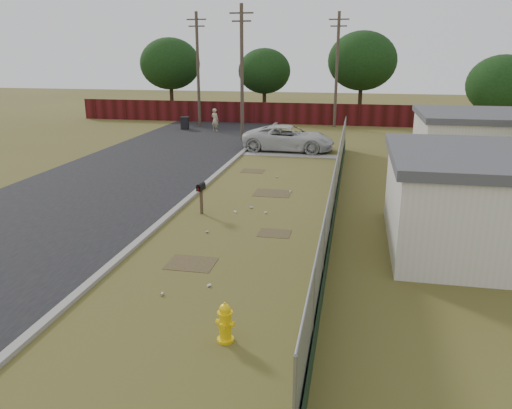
% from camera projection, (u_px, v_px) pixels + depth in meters
% --- Properties ---
extents(ground, '(120.00, 120.00, 0.00)m').
position_uv_depth(ground, '(252.00, 214.00, 19.25)').
color(ground, brown).
rests_on(ground, ground).
extents(street, '(15.10, 60.00, 0.12)m').
position_uv_depth(street, '(164.00, 162.00, 28.06)').
color(street, black).
rests_on(street, ground).
extents(chainlink_fence, '(0.10, 27.06, 2.02)m').
position_uv_depth(chainlink_fence, '(336.00, 191.00, 19.40)').
color(chainlink_fence, gray).
rests_on(chainlink_fence, ground).
extents(privacy_fence, '(30.00, 0.12, 1.80)m').
position_uv_depth(privacy_fence, '(243.00, 112.00, 43.54)').
color(privacy_fence, '#4F1114').
rests_on(privacy_fence, ground).
extents(utility_poles, '(12.60, 8.24, 9.00)m').
position_uv_depth(utility_poles, '(260.00, 69.00, 37.93)').
color(utility_poles, brown).
rests_on(utility_poles, ground).
extents(houses, '(9.30, 17.24, 3.10)m').
position_uv_depth(houses, '(505.00, 167.00, 19.92)').
color(houses, silver).
rests_on(houses, ground).
extents(horizon_trees, '(33.32, 31.94, 7.78)m').
position_uv_depth(horizon_trees, '(322.00, 69.00, 39.82)').
color(horizon_trees, '#372919').
rests_on(horizon_trees, ground).
extents(fire_hydrant, '(0.42, 0.43, 0.93)m').
position_uv_depth(fire_hydrant, '(225.00, 323.00, 10.66)').
color(fire_hydrant, yellow).
rests_on(fire_hydrant, ground).
extents(mailbox, '(0.24, 0.54, 1.23)m').
position_uv_depth(mailbox, '(201.00, 190.00, 18.95)').
color(mailbox, '#4E3C2D').
rests_on(mailbox, ground).
extents(pickup_truck, '(5.77, 2.81, 1.58)m').
position_uv_depth(pickup_truck, '(289.00, 138.00, 31.25)').
color(pickup_truck, silver).
rests_on(pickup_truck, ground).
extents(pedestrian, '(0.77, 0.65, 1.78)m').
position_uv_depth(pedestrian, '(215.00, 120.00, 38.79)').
color(pedestrian, '#BCB08A').
rests_on(pedestrian, ground).
extents(trash_bin, '(0.73, 0.73, 0.99)m').
position_uv_depth(trash_bin, '(185.00, 123.00, 39.97)').
color(trash_bin, black).
rests_on(trash_bin, ground).
extents(scattered_litter, '(2.26, 13.01, 0.07)m').
position_uv_depth(scattered_litter, '(244.00, 218.00, 18.57)').
color(scattered_litter, white).
rests_on(scattered_litter, ground).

